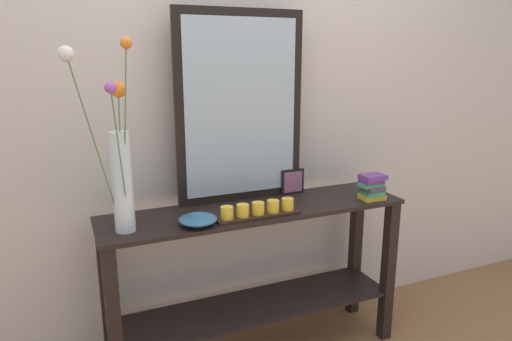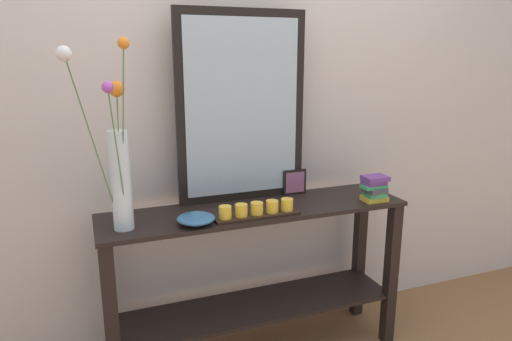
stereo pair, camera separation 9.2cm
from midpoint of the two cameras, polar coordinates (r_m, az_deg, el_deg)
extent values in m
cube|color=beige|center=(2.36, -1.56, 10.61)|extent=(6.40, 0.08, 2.70)
cube|color=black|center=(2.19, 1.21, -4.90)|extent=(1.47, 0.37, 0.02)
cube|color=black|center=(2.41, 1.14, -16.49)|extent=(1.41, 0.33, 0.02)
cube|color=black|center=(2.09, -16.13, -18.54)|extent=(0.06, 0.06, 0.77)
cube|color=black|center=(2.56, 17.40, -12.26)|extent=(0.06, 0.06, 0.77)
cube|color=black|center=(2.34, -16.81, -14.77)|extent=(0.06, 0.06, 0.77)
cube|color=black|center=(2.77, 13.62, -9.90)|extent=(0.06, 0.06, 0.77)
cube|color=black|center=(2.22, -0.57, 7.77)|extent=(0.64, 0.03, 0.92)
cube|color=#9EADB7|center=(2.21, -0.44, 7.73)|extent=(0.56, 0.00, 0.84)
cylinder|color=silver|center=(1.93, -15.13, -1.27)|extent=(0.08, 0.08, 0.41)
cylinder|color=#4C753D|center=(1.85, -18.08, 2.85)|extent=(0.16, 0.09, 0.69)
sphere|color=silver|center=(1.77, -21.38, 13.36)|extent=(0.06, 0.06, 0.06)
cylinder|color=#4C753D|center=(1.86, -14.82, 3.74)|extent=(0.05, 0.09, 0.73)
sphere|color=orange|center=(1.79, -14.68, 15.06)|extent=(0.04, 0.04, 0.04)
cylinder|color=#4C753D|center=(1.85, -15.34, 1.17)|extent=(0.05, 0.10, 0.57)
sphere|color=#B24CB7|center=(1.76, -16.52, 9.89)|extent=(0.04, 0.04, 0.04)
cylinder|color=#4C753D|center=(1.90, -15.25, 1.31)|extent=(0.02, 0.01, 0.56)
sphere|color=orange|center=(1.86, -15.56, 9.73)|extent=(0.06, 0.06, 0.06)
cube|color=black|center=(2.07, 1.39, -5.60)|extent=(0.39, 0.09, 0.01)
cylinder|color=gold|center=(2.01, -2.53, -5.21)|extent=(0.06, 0.06, 0.05)
cylinder|color=gold|center=(2.03, -0.54, -4.97)|extent=(0.06, 0.06, 0.05)
cylinder|color=gold|center=(2.06, 1.40, -4.72)|extent=(0.06, 0.06, 0.05)
cylinder|color=gold|center=(2.08, 3.28, -4.48)|extent=(0.06, 0.06, 0.05)
cylinder|color=gold|center=(2.11, 5.12, -4.24)|extent=(0.06, 0.06, 0.05)
cube|color=black|center=(2.39, 5.92, -1.45)|extent=(0.13, 0.01, 0.13)
cube|color=#8C506D|center=(2.38, 5.99, -1.49)|extent=(0.10, 0.00, 0.11)
cylinder|color=#2D5B84|center=(1.99, -6.13, -6.55)|extent=(0.07, 0.07, 0.01)
ellipsoid|color=#2D5B84|center=(1.98, -6.15, -5.94)|extent=(0.16, 0.16, 0.04)
cube|color=gold|center=(2.37, 15.55, -3.37)|extent=(0.12, 0.09, 0.02)
cube|color=#388E56|center=(2.36, 15.64, -2.89)|extent=(0.10, 0.09, 0.02)
cube|color=#424247|center=(2.35, 15.62, -2.37)|extent=(0.11, 0.10, 0.02)
cube|color=#388E56|center=(2.34, 15.49, -1.93)|extent=(0.13, 0.07, 0.02)
cube|color=#663884|center=(2.35, 15.52, -1.43)|extent=(0.11, 0.09, 0.02)
cube|color=#663884|center=(2.34, 15.68, -0.93)|extent=(0.12, 0.09, 0.02)
camera|label=1|loc=(0.05, -88.77, 0.31)|focal=32.22mm
camera|label=2|loc=(0.05, 91.23, -0.31)|focal=32.22mm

